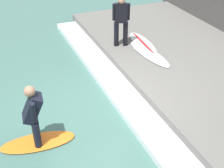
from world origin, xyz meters
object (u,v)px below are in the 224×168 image
Objects in this scene: surfer_riding at (33,112)px; surfer_waiting_far at (121,19)px; surfboard_waiting_far at (143,43)px; surfboard_spare at (149,53)px; surfboard_riding at (38,142)px.

surfer_riding is 0.89× the size of surfer_waiting_far.
surfboard_waiting_far is at bearing -15.78° from surfer_waiting_far.
surfboard_riding is at bearing -150.80° from surfboard_spare.
surfboard_spare is at bearing -102.65° from surfboard_waiting_far.
surfer_riding is 4.60m from surfer_waiting_far.
surfer_riding is at bearing 0.00° from surfboard_riding.
surfer_waiting_far is at bearing 120.04° from surfboard_spare.
surfboard_waiting_far is at bearing 77.35° from surfboard_spare.
surfer_riding is at bearing -144.42° from surfboard_waiting_far.
surfer_riding is 0.74× the size of surfboard_waiting_far.
surfboard_riding is at bearing 0.00° from surfer_riding.
surfboard_spare is at bearing 29.20° from surfer_riding.
surfboard_spare is (-0.16, -0.73, -0.00)m from surfboard_waiting_far.
surfboard_spare is at bearing -59.96° from surfer_waiting_far.
surfboard_spare is (3.90, 2.18, 0.37)m from surfboard_riding.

